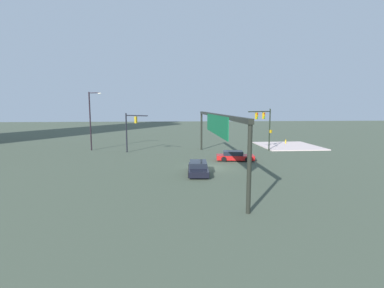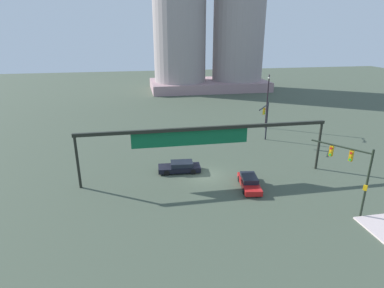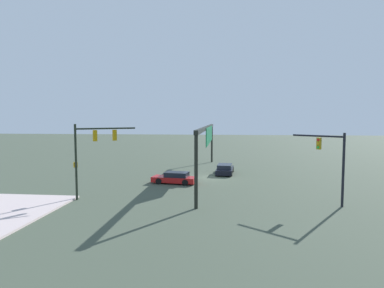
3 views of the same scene
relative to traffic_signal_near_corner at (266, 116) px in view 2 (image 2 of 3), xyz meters
The scene contains 7 objects.
ground_plane 15.46m from the traffic_signal_near_corner, 137.96° to the right, with size 198.03×198.03×0.00m, color #414C3D.
traffic_signal_near_corner is the anchor object (origin of this frame).
traffic_signal_opposite_side 19.56m from the traffic_signal_near_corner, 90.59° to the right, with size 3.21×4.56×6.33m.
streetlamp_curved_arm 6.92m from the traffic_signal_near_corner, 65.65° to the left, with size 1.16×2.16×8.80m.
overhead_sign_gantry 15.63m from the traffic_signal_near_corner, 138.29° to the right, with size 27.12×0.43×5.90m.
sedan_car_approaching 16.38m from the traffic_signal_near_corner, 148.58° to the right, with size 4.96×2.25×1.21m.
sedan_car_waiting_far 15.65m from the traffic_signal_near_corner, 117.91° to the right, with size 2.38×4.78×1.21m.
Camera 2 is at (-7.27, -31.77, 15.54)m, focal length 29.80 mm.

